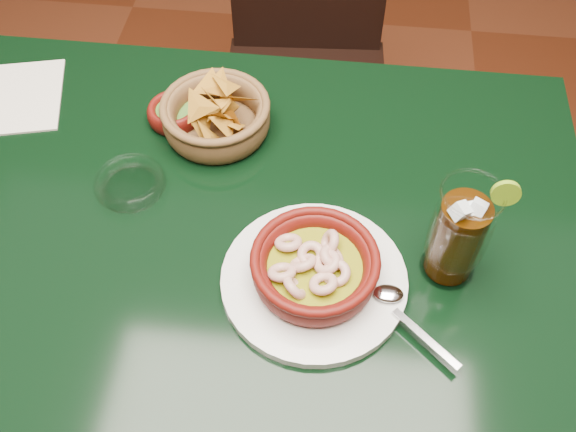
# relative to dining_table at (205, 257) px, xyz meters

# --- Properties ---
(ground) EXTENTS (7.00, 7.00, 0.00)m
(ground) POSITION_rel_dining_table_xyz_m (0.00, 0.00, -0.65)
(ground) COLOR #471C0C
(ground) RESTS_ON ground
(dining_table) EXTENTS (1.20, 0.80, 0.75)m
(dining_table) POSITION_rel_dining_table_xyz_m (0.00, 0.00, 0.00)
(dining_table) COLOR black
(dining_table) RESTS_ON ground
(dining_chair) EXTENTS (0.43, 0.43, 0.87)m
(dining_chair) POSITION_rel_dining_table_xyz_m (0.10, 0.71, -0.17)
(dining_chair) COLOR black
(dining_chair) RESTS_ON ground
(shrimp_plate) EXTENTS (0.33, 0.26, 0.08)m
(shrimp_plate) POSITION_rel_dining_table_xyz_m (0.19, -0.09, 0.13)
(shrimp_plate) COLOR silver
(shrimp_plate) RESTS_ON dining_table
(chip_basket) EXTENTS (0.21, 0.21, 0.12)m
(chip_basket) POSITION_rel_dining_table_xyz_m (-0.01, 0.19, 0.13)
(chip_basket) COLOR brown
(chip_basket) RESTS_ON dining_table
(guacamole_ramekin) EXTENTS (0.11, 0.11, 0.04)m
(guacamole_ramekin) POSITION_rel_dining_table_xyz_m (-0.08, 0.21, 0.12)
(guacamole_ramekin) COLOR #4B0C08
(guacamole_ramekin) RESTS_ON dining_table
(cola_drink) EXTENTS (0.17, 0.17, 0.19)m
(cola_drink) POSITION_rel_dining_table_xyz_m (0.37, -0.04, 0.18)
(cola_drink) COLOR white
(cola_drink) RESTS_ON dining_table
(glass_ashtray) EXTENTS (0.12, 0.12, 0.03)m
(glass_ashtray) POSITION_rel_dining_table_xyz_m (-0.12, 0.05, 0.11)
(glass_ashtray) COLOR white
(glass_ashtray) RESTS_ON dining_table
(paper_menu) EXTENTS (0.18, 0.21, 0.00)m
(paper_menu) POSITION_rel_dining_table_xyz_m (-0.37, 0.23, 0.10)
(paper_menu) COLOR beige
(paper_menu) RESTS_ON dining_table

